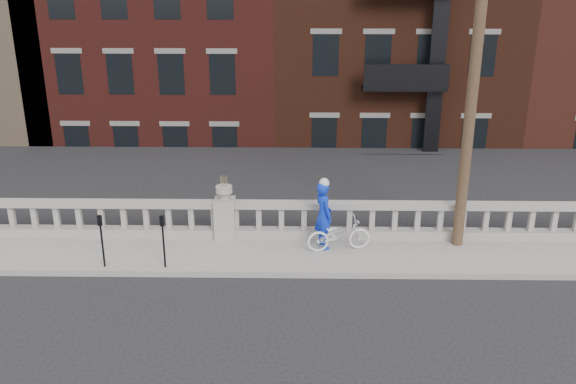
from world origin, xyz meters
TOP-DOWN VIEW (x-y plane):
  - ground at (0.00, 0.00)m, footprint 120.00×120.00m
  - sidewalk at (0.00, 3.00)m, footprint 32.00×2.20m
  - balustrade at (0.00, 3.95)m, footprint 28.00×0.34m
  - planter_pedestal at (0.00, 3.95)m, footprint 0.55×0.55m
  - lower_level at (0.56, 23.04)m, footprint 80.00×44.00m
  - utility_pole at (6.20, 3.60)m, footprint 1.60×0.28m
  - parking_meter_b at (-2.80, 2.15)m, footprint 0.10×0.09m
  - parking_meter_c at (-1.30, 2.15)m, footprint 0.10×0.09m
  - bicycle at (3.03, 3.19)m, footprint 1.74×0.88m
  - cyclist at (2.63, 3.37)m, footprint 0.66×0.77m

SIDE VIEW (x-z plane):
  - ground at x=0.00m, z-range 0.00..0.00m
  - sidewalk at x=0.00m, z-range 0.00..0.15m
  - bicycle at x=3.03m, z-range 0.15..1.02m
  - balustrade at x=0.00m, z-range 0.13..1.16m
  - planter_pedestal at x=0.00m, z-range -0.05..1.71m
  - parking_meter_b at x=-2.80m, z-range 0.32..1.68m
  - parking_meter_c at x=-1.30m, z-range 0.32..1.68m
  - cyclist at x=2.63m, z-range 0.15..1.95m
  - lower_level at x=0.56m, z-range -7.77..13.03m
  - utility_pole at x=6.20m, z-range 0.24..10.24m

